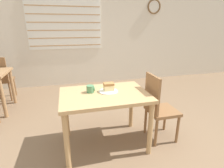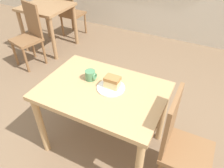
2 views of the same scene
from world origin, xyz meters
name	(u,v)px [view 1 (image 1 of 2)]	position (x,y,z in m)	size (l,w,h in m)	color
ground_plane	(122,159)	(0.00, 0.00, 0.00)	(14.00, 14.00, 0.00)	#7A6047
wall_back	(86,29)	(0.00, 3.03, 1.40)	(10.00, 0.10, 2.80)	beige
dining_table_near	(105,101)	(-0.13, 0.34, 0.61)	(1.05, 0.73, 0.71)	tan
chair_near_window	(158,107)	(0.57, 0.28, 0.48)	(0.37, 0.37, 0.91)	brown
chair_far_opposite	(1,78)	(-1.86, 2.27, 0.48)	(0.38, 0.38, 0.91)	brown
plate	(108,91)	(-0.07, 0.38, 0.72)	(0.23, 0.23, 0.01)	white
cake_slice	(109,87)	(-0.06, 0.40, 0.77)	(0.12, 0.09, 0.10)	#E5CC89
coffee_mug	(91,89)	(-0.29, 0.42, 0.76)	(0.10, 0.09, 0.09)	#4C8456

